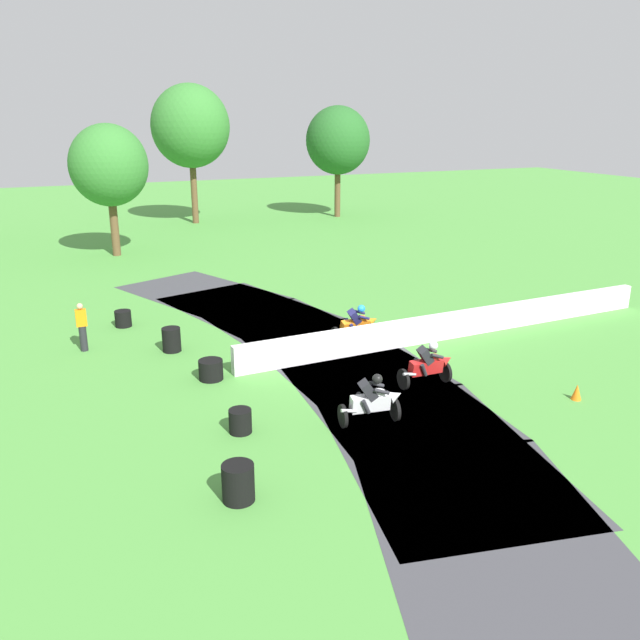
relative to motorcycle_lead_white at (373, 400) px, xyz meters
name	(u,v)px	position (x,y,z in m)	size (l,w,h in m)	color
ground_plane	(339,357)	(1.24, 4.70, -0.66)	(120.00, 120.00, 0.00)	#4C933D
track_asphalt	(317,361)	(0.45, 4.67, -0.66)	(8.03, 27.65, 0.01)	#3D3D42
safety_barrier	(460,324)	(6.02, 4.93, -0.21)	(0.30, 16.72, 0.90)	white
motorcycle_lead_white	(373,400)	(0.00, 0.00, 0.00)	(1.70, 0.85, 1.42)	black
motorcycle_chase_red	(429,364)	(2.60, 1.56, 0.00)	(1.68, 0.70, 1.43)	black
motorcycle_trailing_orange	(357,324)	(2.44, 5.81, -0.02)	(1.68, 0.83, 1.43)	black
tire_stack_near	(238,483)	(-4.08, -1.96, -0.26)	(0.67, 0.67, 0.80)	black
tire_stack_mid_a	(240,421)	(-3.19, 0.89, -0.36)	(0.57, 0.57, 0.60)	black
tire_stack_mid_b	(211,370)	(-3.01, 4.49, -0.36)	(0.71, 0.71, 0.60)	black
tire_stack_far	(172,340)	(-3.60, 7.37, -0.26)	(0.61, 0.61, 0.80)	black
tire_stack_extra_a	(123,319)	(-4.72, 10.73, -0.36)	(0.60, 0.60, 0.60)	black
track_marshal	(82,327)	(-6.26, 8.57, 0.16)	(0.34, 0.24, 1.63)	#232328
traffic_cone	(577,392)	(5.84, -0.87, -0.44)	(0.28, 0.28, 0.44)	orange
tree_far_right	(338,141)	(13.87, 32.29, 4.95)	(4.73, 4.73, 8.11)	brown
tree_mid_rise	(109,166)	(-3.37, 24.04, 4.20)	(4.13, 4.13, 7.05)	brown
tree_behind_barrier	(190,126)	(3.23, 33.50, 6.01)	(5.39, 5.39, 9.52)	brown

